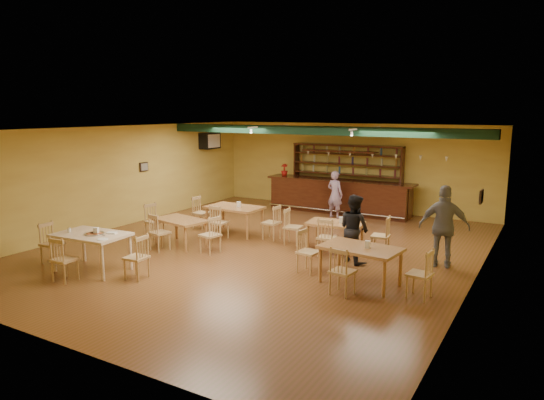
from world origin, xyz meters
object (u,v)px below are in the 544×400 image
Objects in this scene: bar_counter at (339,196)px; dining_table_c at (181,232)px; dining_table_d at (360,266)px; dining_table_b at (335,236)px; patron_bar at (335,194)px; patron_right_a at (354,229)px; near_table at (92,252)px; dining_table_a at (235,220)px.

bar_counter is 6.22m from dining_table_c.
dining_table_b is at bearing 130.84° from dining_table_d.
patron_bar is 0.97× the size of patron_right_a.
patron_bar is at bearing 68.14° from near_table.
bar_counter is 7.11m from dining_table_d.
dining_table_c is 0.89× the size of patron_bar.
bar_counter is at bearing 71.06° from near_table.
dining_table_d is at bearing 129.00° from patron_bar.
dining_table_a is (-1.42, -4.18, -0.18)m from bar_counter.
dining_table_c is 0.89× the size of dining_table_d.
patron_bar reaches higher than dining_table_c.
dining_table_a is at bearing 75.42° from patron_bar.
near_table is at bearing -98.96° from dining_table_a.
bar_counter is at bearing 72.65° from dining_table_a.
patron_right_a is (0.80, -0.80, 0.45)m from dining_table_b.
dining_table_d is at bearing 142.96° from patron_right_a.
bar_counter is at bearing -36.65° from patron_right_a.
dining_table_b is 0.89× the size of dining_table_d.
patron_bar is (-1.47, 3.43, 0.42)m from dining_table_b.
dining_table_c is (-3.61, -1.66, -0.00)m from dining_table_b.
bar_counter reaches higher than dining_table_b.
patron_bar is at bearing -34.54° from patron_right_a.
dining_table_c is at bearing 78.59° from patron_bar.
near_table reaches higher than dining_table_d.
patron_right_a is at bearing -63.84° from bar_counter.
dining_table_b is (3.10, -0.07, -0.04)m from dining_table_a.
patron_right_a reaches higher than dining_table_b.
dining_table_a is at bearing 14.56° from patron_right_a.
dining_table_c is 0.87× the size of patron_right_a.
patron_right_a is at bearing -11.21° from dining_table_a.
dining_table_d is at bearing -63.92° from bar_counter.
dining_table_b is at bearing 43.08° from near_table.
patron_right_a is at bearing 129.59° from patron_bar.
bar_counter is 3.74× the size of dining_table_c.
near_table is at bearing -138.77° from dining_table_b.
dining_table_a is at bearing 160.85° from dining_table_d.
dining_table_c is (-1.92, -5.91, -0.22)m from bar_counter.
dining_table_a is 1.13× the size of dining_table_c.
dining_table_b is 5.75m from near_table.
dining_table_b is 0.90× the size of patron_bar.
patron_right_a is (2.27, -4.23, 0.02)m from patron_bar.
dining_table_b is 1.22m from patron_right_a.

